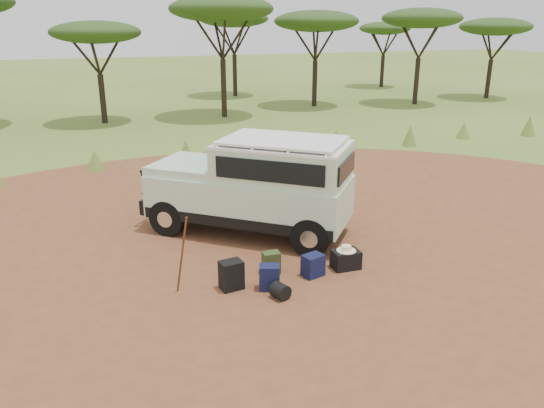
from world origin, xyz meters
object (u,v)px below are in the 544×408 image
object	(u,v)px
walking_staff	(182,255)
backpack_navy	(269,278)
backpack_olive	(271,263)
hard_case	(346,260)
duffel_navy	(313,266)
safari_vehicle	(256,188)
backpack_black	(231,275)

from	to	relation	value
walking_staff	backpack_navy	size ratio (longest dim) A/B	3.13
backpack_olive	hard_case	bearing A→B (deg)	-11.12
backpack_olive	duffel_navy	distance (m)	0.82
safari_vehicle	duffel_navy	size ratio (longest dim) A/B	10.66
backpack_black	hard_case	size ratio (longest dim) A/B	1.04
safari_vehicle	walking_staff	bearing A→B (deg)	-93.03
walking_staff	hard_case	bearing A→B (deg)	-47.16
safari_vehicle	backpack_navy	bearing A→B (deg)	-63.58
duffel_navy	backpack_olive	bearing A→B (deg)	136.00
walking_staff	hard_case	distance (m)	3.32
walking_staff	backpack_olive	world-z (taller)	walking_staff
backpack_navy	backpack_olive	distance (m)	0.67
safari_vehicle	hard_case	world-z (taller)	safari_vehicle
duffel_navy	hard_case	xyz separation A→B (m)	(0.76, 0.07, -0.03)
duffel_navy	hard_case	size ratio (longest dim) A/B	0.83
backpack_olive	hard_case	xyz separation A→B (m)	(1.49, -0.32, -0.04)
walking_staff	backpack_navy	bearing A→B (deg)	-60.72
safari_vehicle	duffel_navy	bearing A→B (deg)	-42.76
hard_case	duffel_navy	bearing A→B (deg)	-172.35
safari_vehicle	walking_staff	world-z (taller)	safari_vehicle
backpack_olive	walking_staff	bearing A→B (deg)	-173.55
walking_staff	backpack_black	distance (m)	1.00
backpack_navy	walking_staff	bearing A→B (deg)	-175.17
backpack_black	duffel_navy	bearing A→B (deg)	-10.40
backpack_black	duffel_navy	world-z (taller)	backpack_black
safari_vehicle	walking_staff	distance (m)	3.22
hard_case	backpack_navy	bearing A→B (deg)	-168.55
safari_vehicle	walking_staff	size ratio (longest dim) A/B	3.10
hard_case	backpack_olive	bearing A→B (deg)	169.97
safari_vehicle	backpack_black	bearing A→B (deg)	-77.90
walking_staff	duffel_navy	world-z (taller)	walking_staff
safari_vehicle	backpack_navy	xyz separation A→B (m)	(-0.71, -2.75, -0.87)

